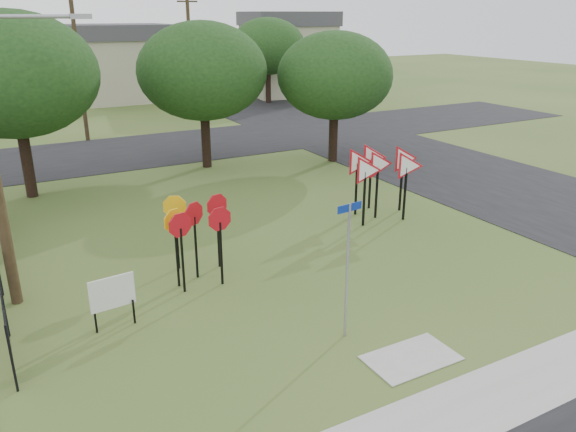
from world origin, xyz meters
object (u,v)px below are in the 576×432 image
object	(u,v)px
yield_sign_cluster	(380,166)
info_board	(112,294)
street_name_sign	(347,263)
stop_sign_cluster	(194,222)

from	to	relation	value
yield_sign_cluster	info_board	world-z (taller)	yield_sign_cluster
yield_sign_cluster	street_name_sign	bearing A→B (deg)	-132.51
street_name_sign	stop_sign_cluster	size ratio (longest dim) A/B	1.43
street_name_sign	info_board	size ratio (longest dim) A/B	2.43
street_name_sign	yield_sign_cluster	size ratio (longest dim) A/B	1.00
street_name_sign	yield_sign_cluster	bearing A→B (deg)	47.49
stop_sign_cluster	info_board	size ratio (longest dim) A/B	1.69
street_name_sign	stop_sign_cluster	distance (m)	4.91
stop_sign_cluster	info_board	world-z (taller)	stop_sign_cluster
street_name_sign	yield_sign_cluster	xyz separation A→B (m)	(5.72, 6.24, 0.04)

